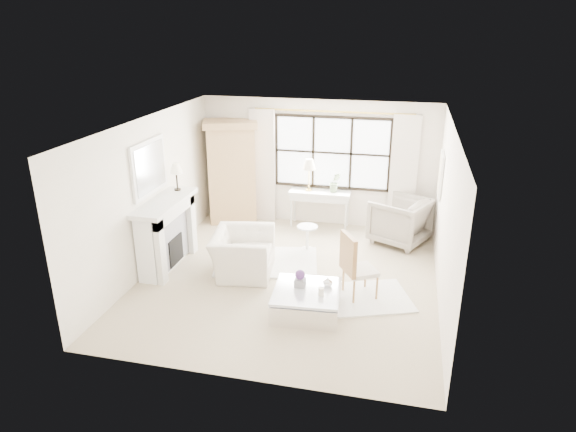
% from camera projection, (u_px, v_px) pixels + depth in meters
% --- Properties ---
extents(floor, '(5.50, 5.50, 0.00)m').
position_uv_depth(floor, '(289.00, 278.00, 8.93)').
color(floor, '#BBAA8B').
rests_on(floor, ground).
extents(ceiling, '(5.50, 5.50, 0.00)m').
position_uv_depth(ceiling, '(289.00, 124.00, 7.97)').
color(ceiling, white).
rests_on(ceiling, ground).
extents(wall_back, '(5.00, 0.00, 5.00)m').
position_uv_depth(wall_back, '(318.00, 163.00, 10.95)').
color(wall_back, white).
rests_on(wall_back, ground).
extents(wall_front, '(5.00, 0.00, 5.00)m').
position_uv_depth(wall_front, '(235.00, 283.00, 5.95)').
color(wall_front, silver).
rests_on(wall_front, ground).
extents(wall_left, '(0.00, 5.50, 5.50)m').
position_uv_depth(wall_left, '(150.00, 194.00, 8.98)').
color(wall_left, white).
rests_on(wall_left, ground).
extents(wall_right, '(0.00, 5.50, 5.50)m').
position_uv_depth(wall_right, '(446.00, 218.00, 7.92)').
color(wall_right, white).
rests_on(wall_right, ground).
extents(window_pane, '(2.40, 0.02, 1.50)m').
position_uv_depth(window_pane, '(332.00, 153.00, 10.78)').
color(window_pane, white).
rests_on(window_pane, wall_back).
extents(window_frame, '(2.50, 0.04, 1.50)m').
position_uv_depth(window_frame, '(332.00, 153.00, 10.77)').
color(window_frame, black).
rests_on(window_frame, wall_back).
extents(curtain_rod, '(3.30, 0.04, 0.04)m').
position_uv_depth(curtain_rod, '(333.00, 112.00, 10.42)').
color(curtain_rod, '#B4943E').
rests_on(curtain_rod, wall_back).
extents(curtain_left, '(0.55, 0.10, 2.47)m').
position_uv_depth(curtain_left, '(263.00, 166.00, 11.16)').
color(curtain_left, beige).
rests_on(curtain_left, ground).
extents(curtain_right, '(0.55, 0.10, 2.47)m').
position_uv_depth(curtain_right, '(403.00, 175.00, 10.52)').
color(curtain_right, beige).
rests_on(curtain_right, ground).
extents(fireplace, '(0.58, 1.66, 1.26)m').
position_uv_depth(fireplace, '(165.00, 233.00, 9.19)').
color(fireplace, white).
rests_on(fireplace, ground).
extents(mirror_frame, '(0.05, 1.15, 0.95)m').
position_uv_depth(mirror_frame, '(149.00, 168.00, 8.80)').
color(mirror_frame, white).
rests_on(mirror_frame, wall_left).
extents(mirror_glass, '(0.02, 1.00, 0.80)m').
position_uv_depth(mirror_glass, '(150.00, 168.00, 8.80)').
color(mirror_glass, silver).
rests_on(mirror_glass, wall_left).
extents(art_frame, '(0.04, 0.62, 0.82)m').
position_uv_depth(art_frame, '(441.00, 175.00, 9.40)').
color(art_frame, white).
rests_on(art_frame, wall_right).
extents(art_canvas, '(0.01, 0.52, 0.72)m').
position_uv_depth(art_canvas, '(440.00, 175.00, 9.40)').
color(art_canvas, beige).
rests_on(art_canvas, wall_right).
extents(mantel_lamp, '(0.22, 0.22, 0.51)m').
position_uv_depth(mantel_lamp, '(176.00, 170.00, 9.36)').
color(mantel_lamp, black).
rests_on(mantel_lamp, fireplace).
extents(armoire, '(1.29, 1.03, 2.24)m').
position_uv_depth(armoire, '(232.00, 171.00, 11.14)').
color(armoire, tan).
rests_on(armoire, floor).
extents(console_table, '(1.31, 0.47, 0.80)m').
position_uv_depth(console_table, '(320.00, 209.00, 11.07)').
color(console_table, silver).
rests_on(console_table, floor).
extents(console_lamp, '(0.28, 0.28, 0.69)m').
position_uv_depth(console_lamp, '(309.00, 165.00, 10.77)').
color(console_lamp, '#A8883A').
rests_on(console_lamp, console_table).
extents(orchid_plant, '(0.28, 0.25, 0.43)m').
position_uv_depth(orchid_plant, '(335.00, 182.00, 10.79)').
color(orchid_plant, '#5A704A').
rests_on(orchid_plant, console_table).
extents(side_table, '(0.40, 0.40, 0.51)m').
position_uv_depth(side_table, '(307.00, 234.00, 9.92)').
color(side_table, white).
rests_on(side_table, floor).
extents(rug_left, '(2.05, 1.62, 0.03)m').
position_uv_depth(rug_left, '(267.00, 262.00, 9.51)').
color(rug_left, white).
rests_on(rug_left, floor).
extents(rug_right, '(1.73, 1.52, 0.03)m').
position_uv_depth(rug_right, '(364.00, 298.00, 8.28)').
color(rug_right, white).
rests_on(rug_right, floor).
extents(club_armchair, '(1.16, 1.29, 0.75)m').
position_uv_depth(club_armchair, '(243.00, 253.00, 9.01)').
color(club_armchair, silver).
rests_on(club_armchair, floor).
extents(wingback_chair, '(1.35, 1.34, 0.93)m').
position_uv_depth(wingback_chair, '(400.00, 221.00, 10.23)').
color(wingback_chair, gray).
rests_on(wingback_chair, floor).
extents(french_chair, '(0.66, 0.66, 1.08)m').
position_uv_depth(french_chair, '(359.00, 279.00, 8.25)').
color(french_chair, '#AF7F49').
rests_on(french_chair, floor).
extents(coffee_table, '(1.07, 1.07, 0.38)m').
position_uv_depth(coffee_table, '(307.00, 301.00, 7.84)').
color(coffee_table, white).
rests_on(coffee_table, floor).
extents(planter_box, '(0.17, 0.17, 0.12)m').
position_uv_depth(planter_box, '(300.00, 283.00, 7.87)').
color(planter_box, gray).
rests_on(planter_box, coffee_table).
extents(planter_flowers, '(0.15, 0.15, 0.15)m').
position_uv_depth(planter_flowers, '(300.00, 275.00, 7.82)').
color(planter_flowers, '#502A6B').
rests_on(planter_flowers, planter_box).
extents(pillar_candle, '(0.08, 0.08, 0.12)m').
position_uv_depth(pillar_candle, '(321.00, 292.00, 7.61)').
color(pillar_candle, beige).
rests_on(pillar_candle, coffee_table).
extents(coffee_vase, '(0.16, 0.16, 0.15)m').
position_uv_depth(coffee_vase, '(328.00, 282.00, 7.86)').
color(coffee_vase, silver).
rests_on(coffee_vase, coffee_table).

